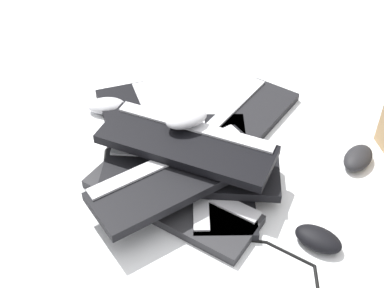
{
  "coord_description": "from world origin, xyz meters",
  "views": [
    {
      "loc": [
        0.85,
        0.45,
        0.98
      ],
      "look_at": [
        -0.03,
        -0.08,
        0.06
      ],
      "focal_mm": 50.0,
      "sensor_mm": 36.0,
      "label": 1
    }
  ],
  "objects_px": {
    "keyboard_0": "(172,200)",
    "keyboard_3": "(138,132)",
    "keyboard_6": "(187,143)",
    "keyboard_5": "(179,177)",
    "mouse_1": "(106,105)",
    "keyboard_1": "(220,171)",
    "mouse_0": "(358,158)",
    "keyboard_2": "(239,126)",
    "mouse_2": "(186,118)",
    "mouse_3": "(318,239)",
    "keyboard_4": "(191,172)"
  },
  "relations": [
    {
      "from": "keyboard_0",
      "to": "keyboard_3",
      "type": "distance_m",
      "value": 0.27
    },
    {
      "from": "keyboard_0",
      "to": "keyboard_6",
      "type": "relative_size",
      "value": 0.98
    },
    {
      "from": "keyboard_5",
      "to": "keyboard_3",
      "type": "bearing_deg",
      "value": -121.95
    },
    {
      "from": "keyboard_0",
      "to": "mouse_1",
      "type": "height_order",
      "value": "mouse_1"
    },
    {
      "from": "keyboard_5",
      "to": "keyboard_6",
      "type": "relative_size",
      "value": 1.01
    },
    {
      "from": "keyboard_0",
      "to": "mouse_1",
      "type": "relative_size",
      "value": 4.05
    },
    {
      "from": "keyboard_1",
      "to": "mouse_0",
      "type": "xyz_separation_m",
      "value": [
        -0.22,
        0.29,
        0.01
      ]
    },
    {
      "from": "keyboard_6",
      "to": "mouse_1",
      "type": "distance_m",
      "value": 0.36
    },
    {
      "from": "keyboard_2",
      "to": "keyboard_3",
      "type": "distance_m",
      "value": 0.29
    },
    {
      "from": "keyboard_2",
      "to": "mouse_2",
      "type": "xyz_separation_m",
      "value": [
        0.18,
        -0.06,
        0.13
      ]
    },
    {
      "from": "keyboard_3",
      "to": "mouse_3",
      "type": "relative_size",
      "value": 3.92
    },
    {
      "from": "keyboard_6",
      "to": "mouse_2",
      "type": "distance_m",
      "value": 0.06
    },
    {
      "from": "keyboard_0",
      "to": "keyboard_1",
      "type": "height_order",
      "value": "same"
    },
    {
      "from": "keyboard_3",
      "to": "keyboard_5",
      "type": "height_order",
      "value": "keyboard_5"
    },
    {
      "from": "keyboard_4",
      "to": "keyboard_5",
      "type": "relative_size",
      "value": 1.0
    },
    {
      "from": "keyboard_0",
      "to": "keyboard_6",
      "type": "xyz_separation_m",
      "value": [
        -0.11,
        -0.02,
        0.09
      ]
    },
    {
      "from": "mouse_1",
      "to": "mouse_3",
      "type": "xyz_separation_m",
      "value": [
        0.15,
        0.71,
        0.0
      ]
    },
    {
      "from": "keyboard_1",
      "to": "mouse_1",
      "type": "bearing_deg",
      "value": -98.47
    },
    {
      "from": "keyboard_2",
      "to": "mouse_0",
      "type": "distance_m",
      "value": 0.33
    },
    {
      "from": "keyboard_5",
      "to": "keyboard_0",
      "type": "bearing_deg",
      "value": -11.92
    },
    {
      "from": "keyboard_3",
      "to": "keyboard_4",
      "type": "bearing_deg",
      "value": 69.33
    },
    {
      "from": "keyboard_6",
      "to": "mouse_1",
      "type": "relative_size",
      "value": 4.14
    },
    {
      "from": "mouse_0",
      "to": "keyboard_6",
      "type": "bearing_deg",
      "value": 130.9
    },
    {
      "from": "keyboard_0",
      "to": "mouse_0",
      "type": "relative_size",
      "value": 4.05
    },
    {
      "from": "keyboard_0",
      "to": "keyboard_6",
      "type": "height_order",
      "value": "keyboard_6"
    },
    {
      "from": "mouse_0",
      "to": "mouse_1",
      "type": "bearing_deg",
      "value": 108.17
    },
    {
      "from": "keyboard_4",
      "to": "keyboard_6",
      "type": "relative_size",
      "value": 1.01
    },
    {
      "from": "keyboard_3",
      "to": "mouse_0",
      "type": "relative_size",
      "value": 3.92
    },
    {
      "from": "keyboard_2",
      "to": "keyboard_4",
      "type": "height_order",
      "value": "keyboard_4"
    },
    {
      "from": "keyboard_3",
      "to": "mouse_0",
      "type": "bearing_deg",
      "value": 110.27
    },
    {
      "from": "mouse_0",
      "to": "mouse_1",
      "type": "relative_size",
      "value": 1.0
    },
    {
      "from": "keyboard_0",
      "to": "mouse_2",
      "type": "bearing_deg",
      "value": -161.42
    },
    {
      "from": "keyboard_6",
      "to": "mouse_1",
      "type": "xyz_separation_m",
      "value": [
        -0.1,
        -0.34,
        -0.08
      ]
    },
    {
      "from": "mouse_2",
      "to": "mouse_3",
      "type": "bearing_deg",
      "value": 111.73
    },
    {
      "from": "mouse_0",
      "to": "mouse_2",
      "type": "distance_m",
      "value": 0.47
    },
    {
      "from": "keyboard_1",
      "to": "keyboard_5",
      "type": "height_order",
      "value": "keyboard_5"
    },
    {
      "from": "keyboard_4",
      "to": "mouse_2",
      "type": "height_order",
      "value": "mouse_2"
    },
    {
      "from": "keyboard_2",
      "to": "mouse_0",
      "type": "relative_size",
      "value": 4.08
    },
    {
      "from": "keyboard_6",
      "to": "keyboard_1",
      "type": "bearing_deg",
      "value": 117.64
    },
    {
      "from": "keyboard_5",
      "to": "mouse_3",
      "type": "bearing_deg",
      "value": 96.52
    },
    {
      "from": "keyboard_1",
      "to": "keyboard_5",
      "type": "distance_m",
      "value": 0.14
    },
    {
      "from": "keyboard_5",
      "to": "mouse_0",
      "type": "xyz_separation_m",
      "value": [
        -0.35,
        0.34,
        -0.05
      ]
    },
    {
      "from": "keyboard_5",
      "to": "mouse_2",
      "type": "relative_size",
      "value": 4.2
    },
    {
      "from": "keyboard_3",
      "to": "keyboard_6",
      "type": "relative_size",
      "value": 0.95
    },
    {
      "from": "keyboard_6",
      "to": "mouse_2",
      "type": "bearing_deg",
      "value": -147.79
    },
    {
      "from": "keyboard_6",
      "to": "mouse_3",
      "type": "relative_size",
      "value": 4.14
    },
    {
      "from": "mouse_3",
      "to": "keyboard_2",
      "type": "bearing_deg",
      "value": 142.73
    },
    {
      "from": "keyboard_0",
      "to": "keyboard_2",
      "type": "xyz_separation_m",
      "value": [
        -0.34,
        0.01,
        0.0
      ]
    },
    {
      "from": "keyboard_1",
      "to": "keyboard_3",
      "type": "relative_size",
      "value": 1.05
    },
    {
      "from": "keyboard_0",
      "to": "keyboard_1",
      "type": "bearing_deg",
      "value": 160.98
    }
  ]
}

